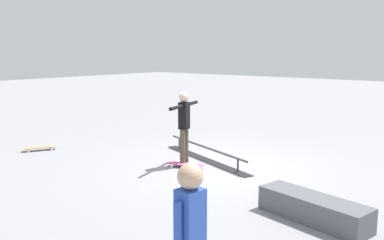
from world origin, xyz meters
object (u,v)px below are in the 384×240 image
(skate_ledge, at_px, (313,209))
(skater_main, at_px, (184,123))
(loose_skateboard_natural, at_px, (40,148))
(grind_rail, at_px, (206,154))
(skateboard_main, at_px, (185,164))

(skate_ledge, relative_size, skater_main, 1.04)
(loose_skateboard_natural, bearing_deg, skater_main, -44.72)
(grind_rail, bearing_deg, skateboard_main, 114.52)
(loose_skateboard_natural, bearing_deg, skate_ledge, -62.04)
(skater_main, distance_m, skateboard_main, 0.89)
(skate_ledge, bearing_deg, grind_rail, -28.58)
(skateboard_main, bearing_deg, skate_ledge, -34.78)
(skater_main, height_order, loose_skateboard_natural, skater_main)
(skater_main, distance_m, loose_skateboard_natural, 4.05)
(grind_rail, distance_m, loose_skateboard_natural, 4.28)
(grind_rail, height_order, skateboard_main, grind_rail)
(skateboard_main, distance_m, loose_skateboard_natural, 4.05)
(skate_ledge, relative_size, loose_skateboard_natural, 2.12)
(grind_rail, bearing_deg, skater_main, 104.21)
(skateboard_main, relative_size, loose_skateboard_natural, 1.03)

